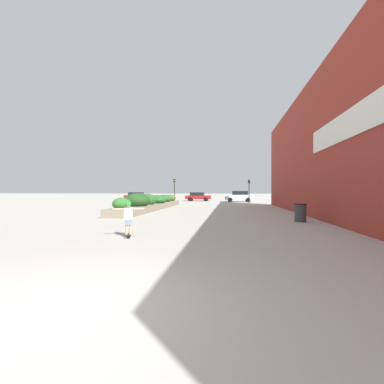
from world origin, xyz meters
TOP-DOWN VIEW (x-y plane):
  - ground_plane at (0.00, 0.00)m, footprint 300.00×300.00m
  - building_wall_right at (7.50, 10.79)m, footprint 0.67×35.20m
  - planter_box at (-4.54, 18.93)m, footprint 1.97×15.47m
  - skateboard at (-1.29, 5.48)m, footprint 0.40×0.65m
  - skateboarder at (-1.29, 5.48)m, footprint 1.05×0.44m
  - trash_bin at (5.99, 11.15)m, footprint 0.62×0.62m
  - car_leftmost at (-2.80, 38.23)m, footprint 4.07×1.93m
  - car_center_left at (-13.61, 39.28)m, footprint 4.03×2.05m
  - car_center_right at (3.69, 35.52)m, footprint 4.10×1.89m
  - traffic_light_left at (-5.33, 31.73)m, footprint 0.28×0.30m
  - traffic_light_right at (4.85, 31.72)m, footprint 0.28×0.30m

SIDE VIEW (x-z plane):
  - ground_plane at x=0.00m, z-range 0.00..0.00m
  - skateboard at x=-1.29m, z-range 0.02..0.12m
  - trash_bin at x=5.99m, z-range 0.00..0.96m
  - planter_box at x=-4.54m, z-range -0.17..1.31m
  - car_leftmost at x=-2.80m, z-range 0.04..1.45m
  - car_center_left at x=-13.61m, z-range 0.06..1.46m
  - skateboarder at x=-1.29m, z-range 0.22..1.39m
  - car_center_right at x=3.69m, z-range 0.03..1.65m
  - traffic_light_right at x=4.85m, z-range 0.59..3.69m
  - traffic_light_left at x=-5.33m, z-range 0.61..3.93m
  - building_wall_right at x=7.50m, z-range 0.00..8.59m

